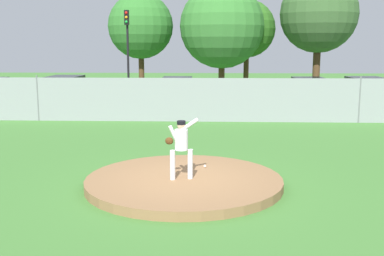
% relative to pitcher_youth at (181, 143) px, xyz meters
% --- Properties ---
extents(ground_plane, '(80.00, 80.00, 0.00)m').
position_rel_pitcher_youth_xyz_m(ground_plane, '(0.07, 6.13, -1.12)').
color(ground_plane, '#427A33').
extents(asphalt_strip, '(44.00, 7.00, 0.01)m').
position_rel_pitcher_youth_xyz_m(asphalt_strip, '(0.07, 14.63, -1.12)').
color(asphalt_strip, '#2B2B2D').
rests_on(asphalt_strip, ground_plane).
extents(pitchers_mound, '(4.92, 4.92, 0.22)m').
position_rel_pitcher_youth_xyz_m(pitchers_mound, '(0.07, 0.13, -1.01)').
color(pitchers_mound, olive).
rests_on(pitchers_mound, ground_plane).
extents(pitcher_youth, '(0.83, 0.32, 1.53)m').
position_rel_pitcher_youth_xyz_m(pitcher_youth, '(0.00, 0.00, 0.00)').
color(pitcher_youth, silver).
rests_on(pitcher_youth, pitchers_mound).
extents(baseball, '(0.07, 0.07, 0.07)m').
position_rel_pitcher_youth_xyz_m(baseball, '(0.58, 1.14, -0.86)').
color(baseball, white).
rests_on(baseball, pitchers_mound).
extents(chainlink_fence, '(36.59, 0.07, 2.09)m').
position_rel_pitcher_youth_xyz_m(chainlink_fence, '(0.07, 10.13, -0.13)').
color(chainlink_fence, gray).
rests_on(chainlink_fence, ground_plane).
extents(parked_car_teal, '(1.99, 4.68, 1.74)m').
position_rel_pitcher_youth_xyz_m(parked_car_teal, '(9.00, 14.23, -0.29)').
color(parked_car_teal, '#146066').
rests_on(parked_car_teal, ground_plane).
extents(parked_car_white, '(1.99, 4.14, 1.58)m').
position_rel_pitcher_youth_xyz_m(parked_car_white, '(-4.62, 14.64, -0.37)').
color(parked_car_white, silver).
rests_on(parked_car_white, ground_plane).
extents(parked_car_champagne, '(1.90, 4.64, 1.71)m').
position_rel_pitcher_youth_xyz_m(parked_car_champagne, '(6.00, 14.19, -0.31)').
color(parked_car_champagne, tan).
rests_on(parked_car_champagne, ground_plane).
extents(parked_car_red, '(1.84, 4.17, 1.68)m').
position_rel_pitcher_youth_xyz_m(parked_car_red, '(-1.15, 14.77, -0.32)').
color(parked_car_red, '#A81919').
rests_on(parked_car_red, ground_plane).
extents(parked_car_navy, '(1.98, 4.08, 1.75)m').
position_rel_pitcher_youth_xyz_m(parked_car_navy, '(-7.36, 14.70, -0.30)').
color(parked_car_navy, '#161E4C').
rests_on(parked_car_navy, ground_plane).
extents(traffic_cone_orange, '(0.40, 0.40, 0.55)m').
position_rel_pitcher_youth_xyz_m(traffic_cone_orange, '(0.95, 16.86, -0.86)').
color(traffic_cone_orange, orange).
rests_on(traffic_cone_orange, asphalt_strip).
extents(traffic_light_near, '(0.28, 0.46, 5.55)m').
position_rel_pitcher_youth_xyz_m(traffic_light_near, '(-4.52, 18.68, 2.62)').
color(traffic_light_near, black).
rests_on(traffic_light_near, ground_plane).
extents(tree_broad_right, '(4.67, 4.67, 7.08)m').
position_rel_pitcher_youth_xyz_m(tree_broad_right, '(-4.37, 23.42, 3.60)').
color(tree_broad_right, '#4C331E').
rests_on(tree_broad_right, ground_plane).
extents(tree_broad_left, '(5.89, 5.89, 7.65)m').
position_rel_pitcher_youth_xyz_m(tree_broad_left, '(1.45, 22.54, 3.58)').
color(tree_broad_left, '#4C331E').
rests_on(tree_broad_left, ground_plane).
extents(tree_leaning_west, '(4.14, 4.14, 6.63)m').
position_rel_pitcher_youth_xyz_m(tree_leaning_west, '(3.28, 23.94, 3.42)').
color(tree_leaning_west, '#4C331E').
rests_on(tree_leaning_west, ground_plane).
extents(tree_bushy_near, '(5.23, 5.23, 8.10)m').
position_rel_pitcher_youth_xyz_m(tree_bushy_near, '(7.94, 21.91, 4.34)').
color(tree_bushy_near, '#4C331E').
rests_on(tree_bushy_near, ground_plane).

